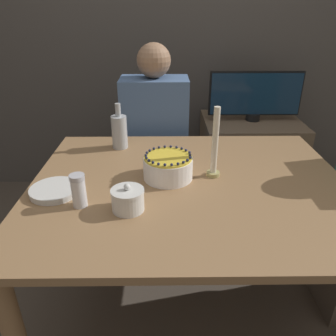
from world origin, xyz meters
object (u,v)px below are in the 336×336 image
Objects in this scene: bottle at (119,131)px; tv_monitor at (255,95)px; cake at (168,167)px; person_man_blue_shirt at (156,156)px; sugar_bowl at (128,200)px; sugar_shaker at (79,190)px; candle at (215,149)px.

bottle is 1.12m from tv_monitor.
cake is 0.90× the size of bottle.
bottle is 0.19× the size of person_man_blue_shirt.
tv_monitor is at bearing 59.00° from sugar_bowl.
sugar_bowl is at bearing -120.94° from cake.
sugar_shaker is at bearing -146.41° from cake.
sugar_shaker is at bearing 74.50° from person_man_blue_shirt.
candle reaches higher than tv_monitor.
sugar_bowl is 0.51× the size of bottle.
candle is at bearing -112.83° from tv_monitor.
candle is 1.32× the size of bottle.
person_man_blue_shirt reaches higher than bottle.
person_man_blue_shirt is 1.88× the size of tv_monitor.
cake is 1.64× the size of sugar_shaker.
tv_monitor is (0.87, 0.71, 0.01)m from bottle.
sugar_bowl is 0.94× the size of sugar_shaker.
sugar_shaker is 0.56m from bottle.
cake is at bearing 59.06° from sugar_bowl.
bottle is (-0.44, 0.32, -0.04)m from candle.
cake reaches higher than sugar_bowl.
sugar_shaker is 0.42× the size of candle.
sugar_bowl is at bearing -121.00° from tv_monitor.
cake is 1.75× the size of sugar_bowl.
person_man_blue_shirt reaches higher than sugar_shaker.
bottle is at bearing -140.92° from tv_monitor.
sugar_bowl is at bearing -80.48° from bottle.
person_man_blue_shirt is at bearing 85.52° from sugar_bowl.
bottle is (-0.24, 0.34, 0.04)m from cake.
tv_monitor is at bearing 52.91° from sugar_shaker.
candle reaches higher than sugar_bowl.
sugar_shaker is at bearing -127.09° from tv_monitor.
cake is at bearing 95.98° from person_man_blue_shirt.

